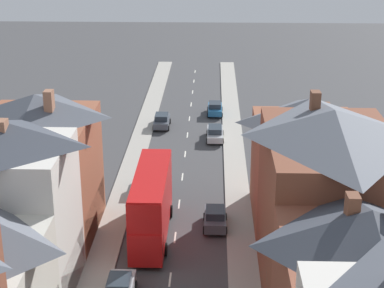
{
  "coord_description": "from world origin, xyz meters",
  "views": [
    {
      "loc": [
        2.78,
        -14.11,
        24.02
      ],
      "look_at": [
        0.84,
        44.27,
        2.51
      ],
      "focal_mm": 60.0,
      "sensor_mm": 36.0,
      "label": 1
    }
  ],
  "objects": [
    {
      "name": "centre_line_dashes",
      "position": [
        0.0,
        36.0,
        0.01
      ],
      "size": [
        0.14,
        97.8,
        0.01
      ],
      "color": "silver",
      "rests_on": "ground"
    },
    {
      "name": "car_mid_black",
      "position": [
        -3.1,
        21.5,
        0.84
      ],
      "size": [
        1.9,
        3.86,
        1.68
      ],
      "color": "#B7BABF",
      "rests_on": "ground"
    },
    {
      "name": "car_near_silver",
      "position": [
        3.1,
        31.82,
        0.85
      ],
      "size": [
        1.9,
        3.86,
        1.7
      ],
      "color": "#4C515B",
      "rests_on": "ground"
    },
    {
      "name": "pavement_left",
      "position": [
        -5.1,
        38.0,
        0.07
      ],
      "size": [
        2.2,
        104.0,
        0.14
      ],
      "primitive_type": "cube",
      "color": "#A8A399",
      "rests_on": "ground"
    },
    {
      "name": "car_parked_left_a",
      "position": [
        -3.1,
        56.66,
        0.82
      ],
      "size": [
        1.9,
        4.18,
        1.63
      ],
      "color": "#4C515B",
      "rests_on": "ground"
    },
    {
      "name": "pavement_right",
      "position": [
        5.1,
        38.0,
        0.07
      ],
      "size": [
        2.2,
        104.0,
        0.14
      ],
      "primitive_type": "cube",
      "color": "#A8A399",
      "rests_on": "ground"
    },
    {
      "name": "double_decker_bus_lead",
      "position": [
        -1.81,
        30.25,
        2.82
      ],
      "size": [
        2.74,
        10.8,
        5.3
      ],
      "color": "red",
      "rests_on": "ground"
    },
    {
      "name": "car_parked_left_b",
      "position": [
        3.1,
        52.55,
        0.8
      ],
      "size": [
        1.9,
        4.55,
        1.58
      ],
      "color": "#B7BABF",
      "rests_on": "ground"
    },
    {
      "name": "car_parked_right_a",
      "position": [
        3.1,
        61.72,
        0.81
      ],
      "size": [
        1.9,
        4.04,
        1.6
      ],
      "color": "#236093",
      "rests_on": "ground"
    },
    {
      "name": "car_mid_white",
      "position": [
        -3.1,
        38.79,
        0.85
      ],
      "size": [
        1.9,
        3.95,
        1.69
      ],
      "color": "#236093",
      "rests_on": "ground"
    }
  ]
}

